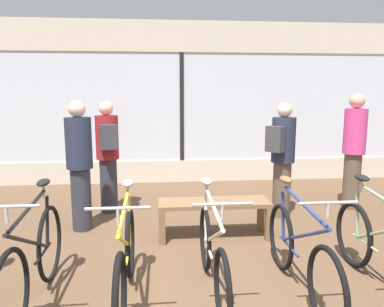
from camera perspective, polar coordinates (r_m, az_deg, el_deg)
The scene contains 12 objects.
ground_plane at distance 3.90m, azimuth 2.76°, elevation -18.62°, with size 24.00×24.00×0.00m, color brown.
shop_back_wall at distance 7.55m, azimuth -1.59°, elevation 7.90°, with size 12.00×0.08×3.20m.
bicycle_left at distance 3.57m, azimuth -23.01°, elevation -14.92°, with size 0.46×1.75×1.05m.
bicycle_center_left at distance 3.41m, azimuth -10.06°, elevation -15.91°, with size 0.46×1.73×1.03m.
bicycle_center at distance 3.52m, azimuth 3.12°, elevation -15.14°, with size 0.46×1.69×1.01m.
bicycle_center_right at distance 3.64m, azimuth 16.09°, elevation -14.48°, with size 0.46×1.75×1.02m.
bicycle_right at distance 3.98m, azimuth 26.83°, elevation -13.01°, with size 0.46×1.70×1.03m.
display_bench at distance 4.78m, azimuth 3.36°, elevation -8.22°, with size 1.40×0.44×0.47m.
customer_near_rack at distance 6.35m, azimuth 23.43°, elevation 0.67°, with size 0.35×0.35×1.81m.
customer_by_window at distance 5.60m, azimuth 13.58°, elevation -0.40°, with size 0.55×0.54×1.68m.
customer_mid_floor at distance 5.78m, azimuth -12.72°, elevation 0.04°, with size 0.41×0.53×1.70m.
customer_near_bench at distance 5.12m, azimuth -16.75°, elevation -1.41°, with size 0.38×0.38×1.72m.
Camera 1 is at (-0.50, -3.41, 1.83)m, focal length 35.00 mm.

